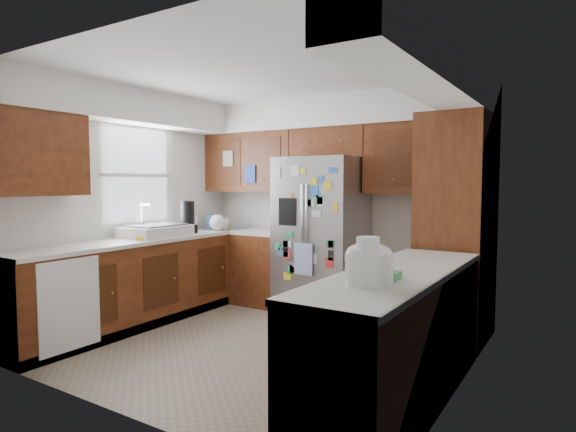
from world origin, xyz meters
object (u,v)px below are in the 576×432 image
(rice_cooker, at_px, (369,263))
(paper_towel, at_px, (368,262))
(fridge, at_px, (321,237))
(pantry, at_px, (456,229))

(rice_cooker, distance_m, paper_towel, 0.07)
(rice_cooker, bearing_deg, paper_towel, -72.70)
(fridge, relative_size, rice_cooker, 6.14)
(rice_cooker, height_order, paper_towel, paper_towel)
(paper_towel, bearing_deg, pantry, 90.54)
(fridge, bearing_deg, pantry, -2.05)
(fridge, distance_m, rice_cooker, 2.66)
(fridge, xyz_separation_m, rice_cooker, (1.50, -2.19, 0.15))
(pantry, height_order, rice_cooker, pantry)
(fridge, relative_size, paper_towel, 6.19)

